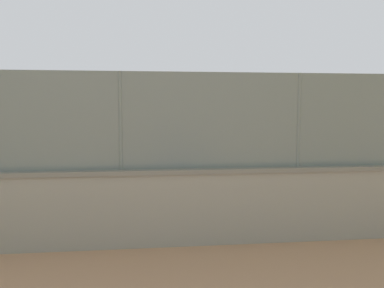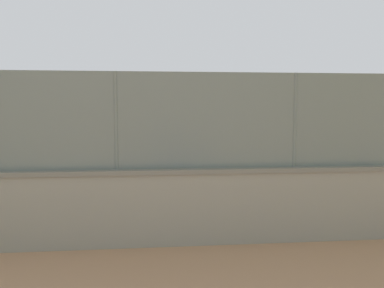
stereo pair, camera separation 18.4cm
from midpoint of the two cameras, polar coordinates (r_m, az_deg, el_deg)
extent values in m
plane|color=tan|center=(16.49, 3.83, -3.14)|extent=(260.00, 260.00, 0.00)
cube|color=gray|center=(7.07, 2.11, -9.22)|extent=(29.01, 0.89, 1.27)
cube|color=slate|center=(6.94, 2.13, -3.81)|extent=(29.01, 0.95, 0.08)
cube|color=slate|center=(6.85, 2.15, 3.46)|extent=(28.42, 0.53, 1.68)
cylinder|color=slate|center=(7.27, 14.58, 3.40)|extent=(0.07, 0.07, 1.68)
cylinder|color=slate|center=(6.79, -11.15, 3.35)|extent=(0.07, 0.07, 1.68)
cylinder|color=navy|center=(16.85, 11.75, -1.81)|extent=(0.17, 0.17, 0.73)
cylinder|color=navy|center=(17.03, 11.45, -1.73)|extent=(0.17, 0.17, 0.73)
cylinder|color=#429951|center=(16.88, 11.64, 0.35)|extent=(0.38, 0.38, 0.54)
cylinder|color=brown|center=(16.64, 12.23, 0.65)|extent=(0.52, 0.15, 0.16)
cylinder|color=brown|center=(17.25, 12.13, 0.81)|extent=(0.52, 0.15, 0.16)
sphere|color=brown|center=(16.85, 11.67, 1.61)|extent=(0.21, 0.21, 0.21)
cylinder|color=navy|center=(16.85, 11.67, 1.91)|extent=(0.24, 0.24, 0.05)
cylinder|color=black|center=(17.34, 12.66, 0.82)|extent=(0.30, 0.07, 0.04)
ellipsoid|color=#333338|center=(17.44, 13.30, 0.83)|extent=(0.30, 0.07, 0.24)
cylinder|color=black|center=(16.17, -15.54, -2.09)|extent=(0.21, 0.21, 0.78)
cylinder|color=black|center=(16.10, -16.20, -2.14)|extent=(0.21, 0.21, 0.78)
cylinder|color=#D14C42|center=(16.07, -15.93, 0.28)|extent=(0.46, 0.46, 0.58)
cylinder|color=tan|center=(16.22, -15.03, 0.75)|extent=(0.35, 0.52, 0.17)
cylinder|color=tan|center=(16.23, -17.31, 0.70)|extent=(0.35, 0.52, 0.17)
sphere|color=tan|center=(16.04, -15.97, 1.69)|extent=(0.22, 0.22, 0.22)
cylinder|color=black|center=(16.03, -15.97, 2.03)|extent=(0.32, 0.32, 0.05)
sphere|color=orange|center=(15.67, 17.12, 0.58)|extent=(0.08, 0.08, 0.08)
camera|label=1|loc=(0.09, -90.44, -0.04)|focal=36.55mm
camera|label=2|loc=(0.09, 89.56, 0.04)|focal=36.55mm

